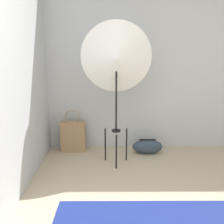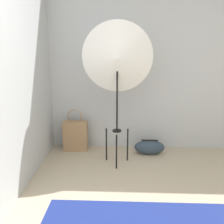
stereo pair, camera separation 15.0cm
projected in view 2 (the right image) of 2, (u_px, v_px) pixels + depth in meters
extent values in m
cube|color=#B7BCC1|center=(143.00, 63.00, 3.82)|extent=(8.00, 0.05, 2.60)
cube|color=#B7BCC1|center=(12.00, 71.00, 2.63)|extent=(0.05, 8.00, 2.60)
cylinder|color=black|center=(116.00, 152.00, 3.34)|extent=(0.02, 0.02, 0.46)
cylinder|color=black|center=(106.00, 144.00, 3.59)|extent=(0.02, 0.02, 0.46)
cylinder|color=black|center=(128.00, 145.00, 3.58)|extent=(0.02, 0.02, 0.46)
cylinder|color=black|center=(117.00, 131.00, 3.45)|extent=(0.12, 0.12, 0.02)
cylinder|color=black|center=(117.00, 96.00, 3.33)|extent=(0.02, 0.02, 0.94)
cone|color=white|center=(117.00, 58.00, 3.22)|extent=(0.90, 0.27, 0.92)
cube|color=#9E7A56|center=(76.00, 136.00, 3.95)|extent=(0.36, 0.15, 0.45)
torus|color=#9E7A56|center=(75.00, 116.00, 3.87)|extent=(0.21, 0.01, 0.21)
ellipsoid|color=#2D3D4C|center=(149.00, 147.00, 3.83)|extent=(0.44, 0.21, 0.21)
cube|color=black|center=(150.00, 140.00, 3.81)|extent=(0.24, 0.04, 0.01)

